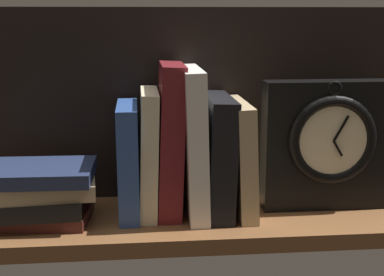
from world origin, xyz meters
TOP-DOWN VIEW (x-y plane):
  - ground_plane at (0.00, 0.00)cm, footprint 81.20×22.26cm
  - back_panel at (0.00, 10.53)cm, footprint 81.20×1.20cm
  - book_blue_modern at (-9.57, 1.48)cm, footprint 3.31×14.17cm
  - book_cream_twain at (-6.33, 1.48)cm, footprint 3.29×12.87cm
  - book_maroon_dawkins at (-2.84, 1.48)cm, footprint 4.68×12.64cm
  - book_white_catcher at (0.85, 1.48)cm, footprint 3.75×16.91cm
  - book_black_skeptic at (4.75, 1.48)cm, footprint 4.73×16.37cm
  - book_tan_shortstories at (8.49, 1.48)cm, footprint 3.59×16.46cm
  - framed_clock at (23.02, 0.88)cm, footprint 21.30×5.96cm
  - book_stack_side at (-23.36, -1.52)cm, footprint 17.79×13.02cm

SIDE VIEW (x-z plane):
  - ground_plane at x=0.00cm, z-range -2.50..0.00cm
  - book_stack_side at x=-23.36cm, z-range 0.30..9.42cm
  - book_blue_modern at x=-9.57cm, z-range -0.01..17.88cm
  - book_tan_shortstories at x=8.49cm, z-range -0.05..18.11cm
  - book_black_skeptic at x=4.75cm, z-range -0.06..19.02cm
  - book_cream_twain at x=-6.33cm, z-range -0.04..20.07cm
  - framed_clock at x=23.02cm, z-range 0.14..21.68cm
  - book_white_catcher at x=0.85cm, z-range -0.04..23.53cm
  - book_maroon_dawkins at x=-2.84cm, z-range -0.06..24.25cm
  - back_panel at x=0.00cm, z-range 0.00..32.96cm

